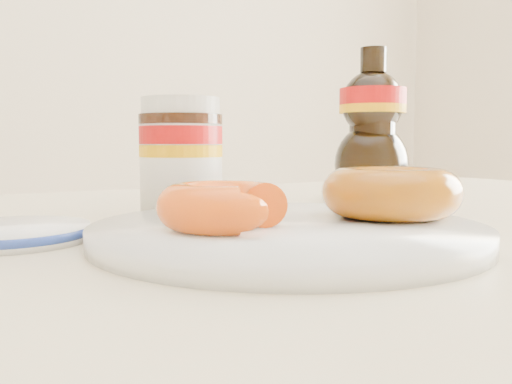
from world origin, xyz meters
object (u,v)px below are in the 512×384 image
donut_bitten (223,206)px  blue_rim_saucer (9,233)px  dining_table (292,307)px  syrup_bottle (372,125)px  donut_whole (391,192)px  nutella_jar (181,152)px  plate (287,232)px

donut_bitten → blue_rim_saucer: (-0.13, 0.11, -0.02)m
dining_table → syrup_bottle: bearing=31.7°
dining_table → donut_whole: (0.03, -0.10, 0.12)m
nutella_jar → syrup_bottle: (0.27, 0.02, 0.03)m
donut_whole → nutella_jar: nutella_jar is taller
syrup_bottle → donut_bitten: bearing=-145.6°
donut_bitten → donut_whole: size_ratio=0.82×
donut_whole → blue_rim_saucer: donut_whole is taller
donut_whole → nutella_jar: size_ratio=0.93×
dining_table → donut_whole: donut_whole is taller
plate → syrup_bottle: size_ratio=1.51×
plate → nutella_jar: size_ratio=2.44×
dining_table → donut_bitten: size_ratio=14.86×
nutella_jar → blue_rim_saucer: size_ratio=0.99×
nutella_jar → syrup_bottle: 0.28m
plate → dining_table: bearing=55.8°
dining_table → donut_bitten: 0.19m
donut_whole → plate: bearing=175.6°
plate → syrup_bottle: 0.35m
donut_whole → syrup_bottle: 0.29m
donut_whole → syrup_bottle: size_ratio=0.58×
dining_table → syrup_bottle: (0.20, 0.12, 0.18)m
blue_rim_saucer → syrup_bottle: bearing=13.6°
dining_table → plate: plate is taller
plate → donut_bitten: (-0.06, -0.00, 0.02)m
nutella_jar → blue_rim_saucer: bearing=-153.0°
dining_table → donut_bitten: (-0.12, -0.09, 0.11)m
nutella_jar → blue_rim_saucer: (-0.18, -0.09, -0.06)m
plate → donut_whole: (0.10, -0.01, 0.03)m
dining_table → plate: size_ratio=4.68×
donut_bitten → blue_rim_saucer: size_ratio=0.76×
syrup_bottle → blue_rim_saucer: bearing=-166.4°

